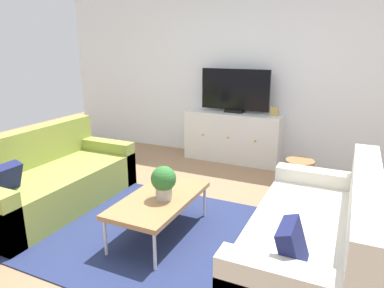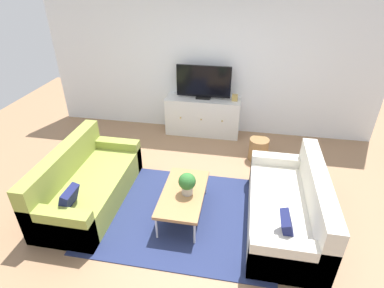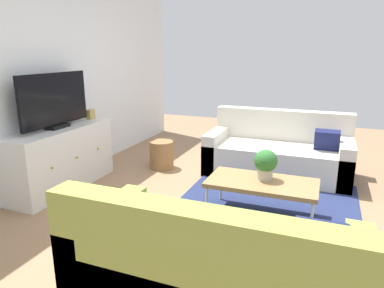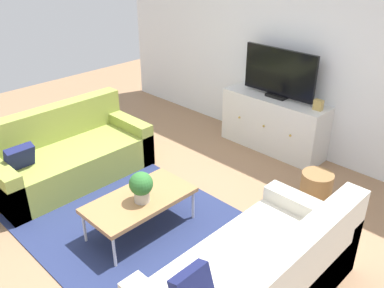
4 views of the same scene
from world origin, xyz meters
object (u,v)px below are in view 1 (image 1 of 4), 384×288
(tv_console, at_px, (233,137))
(flat_screen_tv, at_px, (235,91))
(potted_plant, at_px, (164,181))
(coffee_table, at_px, (159,200))
(wicker_basket, at_px, (299,176))
(mantel_clock, at_px, (275,111))
(couch_right_side, at_px, (322,242))
(couch_left_side, at_px, (47,181))

(tv_console, bearing_deg, flat_screen_tv, 90.00)
(potted_plant, relative_size, flat_screen_tv, 0.30)
(tv_console, xyz_separation_m, flat_screen_tv, (0.00, 0.02, 0.70))
(coffee_table, xyz_separation_m, wicker_basket, (1.02, 1.62, -0.16))
(mantel_clock, bearing_deg, potted_plant, -100.57)
(couch_right_side, height_order, flat_screen_tv, flat_screen_tv)
(couch_left_side, xyz_separation_m, couch_right_side, (2.88, 0.00, 0.00))
(potted_plant, height_order, flat_screen_tv, flat_screen_tv)
(mantel_clock, bearing_deg, couch_left_side, -129.62)
(potted_plant, height_order, tv_console, tv_console)
(couch_right_side, relative_size, mantel_clock, 14.38)
(coffee_table, bearing_deg, potted_plant, -13.83)
(couch_left_side, relative_size, mantel_clock, 14.38)
(couch_left_side, bearing_deg, couch_right_side, 0.00)
(couch_right_side, bearing_deg, potted_plant, -178.05)
(couch_right_side, distance_m, flat_screen_tv, 2.95)
(flat_screen_tv, height_order, wicker_basket, flat_screen_tv)
(couch_right_side, relative_size, flat_screen_tv, 1.79)
(couch_left_side, bearing_deg, flat_screen_tv, 60.45)
(mantel_clock, bearing_deg, flat_screen_tv, 178.12)
(couch_left_side, height_order, flat_screen_tv, flat_screen_tv)
(coffee_table, distance_m, mantel_clock, 2.50)
(couch_right_side, distance_m, coffee_table, 1.43)
(potted_plant, distance_m, mantel_clock, 2.48)
(wicker_basket, bearing_deg, tv_console, 144.73)
(couch_right_side, distance_m, tv_console, 2.82)
(couch_right_side, distance_m, mantel_clock, 2.60)
(tv_console, relative_size, flat_screen_tv, 1.40)
(couch_right_side, xyz_separation_m, wicker_basket, (-0.41, 1.59, -0.08))
(mantel_clock, xyz_separation_m, wicker_basket, (0.51, -0.79, -0.62))
(couch_right_side, xyz_separation_m, coffee_table, (-1.42, -0.03, 0.08))
(coffee_table, bearing_deg, mantel_clock, 78.06)
(potted_plant, bearing_deg, couch_right_side, 1.95)
(tv_console, distance_m, wicker_basket, 1.38)
(coffee_table, height_order, mantel_clock, mantel_clock)
(couch_left_side, xyz_separation_m, wicker_basket, (2.47, 1.59, -0.08))
(couch_right_side, distance_m, wicker_basket, 1.64)
(potted_plant, xyz_separation_m, mantel_clock, (0.45, 2.42, 0.26))
(couch_left_side, xyz_separation_m, coffee_table, (1.46, -0.03, 0.08))
(tv_console, distance_m, flat_screen_tv, 0.70)
(couch_right_side, height_order, wicker_basket, couch_right_side)
(coffee_table, bearing_deg, couch_right_side, 1.31)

